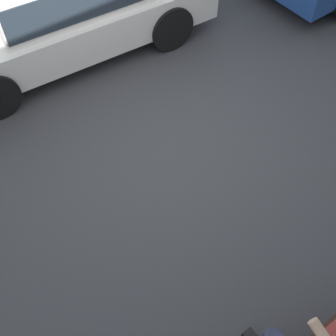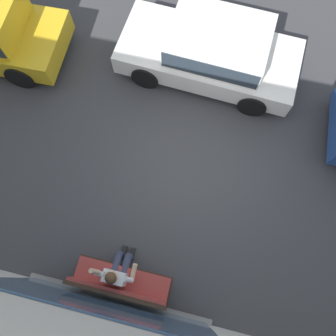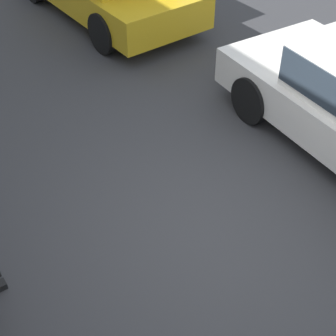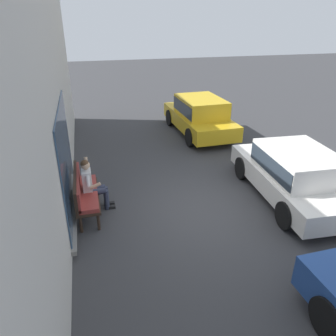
# 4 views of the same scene
# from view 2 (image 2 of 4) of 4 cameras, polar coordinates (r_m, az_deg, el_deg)

# --- Properties ---
(ground_plane) EXTENTS (60.00, 60.00, 0.00)m
(ground_plane) POSITION_cam_2_polar(r_m,az_deg,el_deg) (7.40, 3.41, 1.38)
(ground_plane) COLOR #38383A
(bench) EXTENTS (1.83, 0.55, 1.03)m
(bench) POSITION_cam_2_polar(r_m,az_deg,el_deg) (6.39, -8.34, -19.62)
(bench) COLOR #332319
(bench) RESTS_ON ground_plane
(person_on_phone) EXTENTS (0.73, 0.74, 1.36)m
(person_on_phone) POSITION_cam_2_polar(r_m,az_deg,el_deg) (6.27, -8.77, -17.41)
(person_on_phone) COLOR #2D3347
(person_on_phone) RESTS_ON ground_plane
(parked_car_mid) EXTENTS (4.24, 2.09, 1.39)m
(parked_car_mid) POSITION_cam_2_polar(r_m,az_deg,el_deg) (7.98, 7.81, 19.72)
(parked_car_mid) COLOR white
(parked_car_mid) RESTS_ON ground_plane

